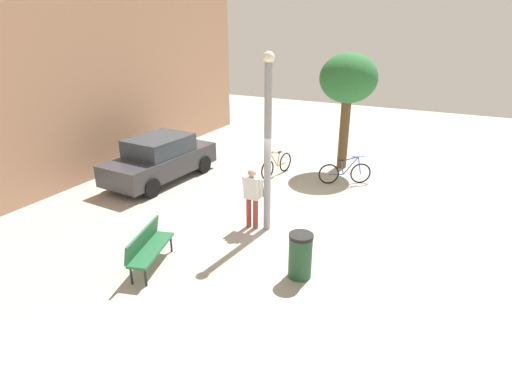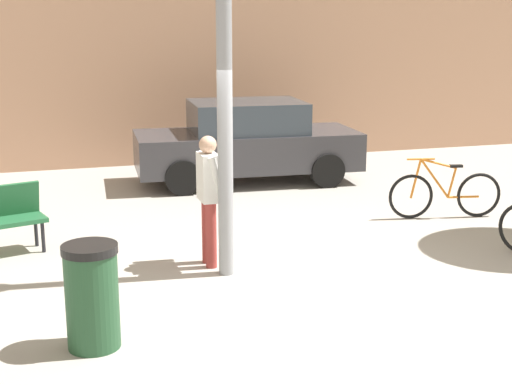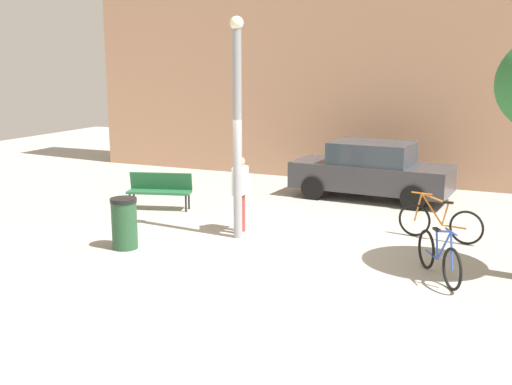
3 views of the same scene
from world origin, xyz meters
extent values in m
plane|color=#A8A399|center=(0.00, 0.00, 0.00)|extent=(36.00, 36.00, 0.00)
cube|color=tan|center=(0.00, 8.76, 4.03)|extent=(18.76, 2.00, 8.06)
cylinder|color=gray|center=(-0.80, 0.66, 2.14)|extent=(0.18, 0.18, 4.29)
sphere|color=#F2EACC|center=(-0.80, 0.66, 4.41)|extent=(0.28, 0.28, 0.28)
cylinder|color=#9E3833|center=(-0.92, 1.14, 0.42)|extent=(0.14, 0.14, 0.85)
cylinder|color=#9E3833|center=(-0.92, 0.94, 0.42)|extent=(0.14, 0.14, 0.85)
cube|color=white|center=(-0.92, 1.04, 1.15)|extent=(0.22, 0.40, 0.60)
sphere|color=tan|center=(-0.92, 1.04, 1.56)|extent=(0.22, 0.22, 0.22)
cylinder|color=white|center=(-0.88, 1.29, 1.18)|extent=(0.23, 0.09, 0.55)
cylinder|color=white|center=(-0.87, 0.79, 1.18)|extent=(0.23, 0.09, 0.55)
cube|color=#236038|center=(-3.69, 2.14, 0.45)|extent=(1.66, 0.87, 0.06)
cube|color=#236038|center=(-3.74, 2.33, 0.70)|extent=(1.57, 0.57, 0.44)
cylinder|color=black|center=(-2.95, 2.19, 0.21)|extent=(0.05, 0.05, 0.42)
cylinder|color=black|center=(-4.33, 1.79, 0.21)|extent=(0.05, 0.05, 0.42)
cylinder|color=black|center=(-3.04, 2.50, 0.21)|extent=(0.05, 0.05, 0.42)
cylinder|color=black|center=(-4.42, 2.10, 0.21)|extent=(0.05, 0.05, 0.42)
cylinder|color=brown|center=(5.10, 0.33, 1.30)|extent=(0.35, 0.35, 2.60)
ellipsoid|color=#2A6B33|center=(5.10, 0.33, 3.31)|extent=(2.05, 2.05, 1.74)
torus|color=black|center=(2.60, 2.27, 0.36)|extent=(0.71, 0.19, 0.71)
torus|color=black|center=(3.68, 2.05, 0.36)|extent=(0.71, 0.19, 0.71)
cylinder|color=orange|center=(2.96, 2.20, 0.64)|extent=(0.50, 0.13, 0.64)
cylinder|color=orange|center=(3.01, 2.19, 0.88)|extent=(0.57, 0.15, 0.18)
cylinder|color=orange|center=(3.24, 2.14, 0.57)|extent=(0.14, 0.06, 0.48)
cylinder|color=orange|center=(3.44, 2.10, 0.33)|extent=(0.50, 0.13, 0.04)
cylinder|color=orange|center=(2.67, 2.26, 0.64)|extent=(0.17, 0.07, 0.63)
cube|color=black|center=(3.29, 2.13, 0.83)|extent=(0.21, 0.12, 0.04)
cylinder|color=orange|center=(2.73, 2.25, 0.95)|extent=(0.44, 0.12, 0.03)
torus|color=black|center=(3.72, -0.73, 0.36)|extent=(0.40, 0.64, 0.71)
torus|color=black|center=(3.16, 0.22, 0.36)|extent=(0.40, 0.64, 0.71)
cylinder|color=blue|center=(3.53, -0.41, 0.64)|extent=(0.28, 0.45, 0.64)
cylinder|color=blue|center=(3.51, -0.37, 0.88)|extent=(0.32, 0.52, 0.18)
cylinder|color=blue|center=(3.39, -0.17, 0.57)|extent=(0.10, 0.13, 0.48)
cylinder|color=blue|center=(3.29, 0.01, 0.33)|extent=(0.28, 0.45, 0.04)
cylinder|color=blue|center=(3.69, -0.67, 0.64)|extent=(0.11, 0.16, 0.63)
cube|color=black|center=(3.37, -0.12, 0.83)|extent=(0.17, 0.21, 0.04)
cylinder|color=blue|center=(3.65, -0.62, 0.95)|extent=(0.25, 0.40, 0.03)
cube|color=#38383D|center=(0.88, 5.56, 0.62)|extent=(4.30, 1.97, 0.70)
cube|color=#333D47|center=(0.88, 5.56, 1.25)|extent=(2.20, 1.70, 0.60)
cylinder|color=black|center=(2.28, 6.27, 0.32)|extent=(0.65, 0.26, 0.64)
cylinder|color=black|center=(2.17, 4.67, 0.32)|extent=(0.65, 0.26, 0.64)
cylinder|color=black|center=(-0.42, 6.44, 0.32)|extent=(0.65, 0.26, 0.64)
cylinder|color=black|center=(-0.52, 4.84, 0.32)|extent=(0.65, 0.26, 0.64)
cylinder|color=#234C2D|center=(-2.53, -0.95, 0.47)|extent=(0.50, 0.50, 0.95)
cylinder|color=black|center=(-2.53, -0.95, 0.99)|extent=(0.53, 0.53, 0.08)
camera|label=1|loc=(-9.84, -3.61, 5.16)|focal=29.14mm
camera|label=2|loc=(-2.90, -7.56, 3.09)|focal=50.85mm
camera|label=3|loc=(4.66, -10.80, 3.67)|focal=43.51mm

